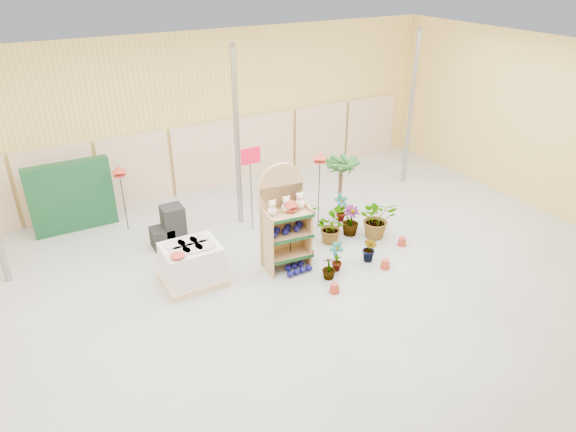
{
  "coord_description": "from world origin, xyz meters",
  "views": [
    {
      "loc": [
        -4.73,
        -7.48,
        6.35
      ],
      "look_at": [
        0.3,
        1.5,
        1.0
      ],
      "focal_mm": 32.0,
      "sensor_mm": 36.0,
      "label": 1
    }
  ],
  "objects_px": {
    "display_shelf": "(284,221)",
    "bird_table_front": "(290,204)",
    "pallet_stack": "(192,264)",
    "potted_plant_2": "(330,226)"
  },
  "relations": [
    {
      "from": "bird_table_front",
      "to": "display_shelf",
      "type": "bearing_deg",
      "value": 117.49
    },
    {
      "from": "potted_plant_2",
      "to": "pallet_stack",
      "type": "bearing_deg",
      "value": -179.42
    },
    {
      "from": "pallet_stack",
      "to": "potted_plant_2",
      "type": "bearing_deg",
      "value": 0.74
    },
    {
      "from": "display_shelf",
      "to": "pallet_stack",
      "type": "height_order",
      "value": "display_shelf"
    },
    {
      "from": "pallet_stack",
      "to": "bird_table_front",
      "type": "xyz_separation_m",
      "value": [
        2.14,
        -0.44,
        1.09
      ]
    },
    {
      "from": "display_shelf",
      "to": "bird_table_front",
      "type": "bearing_deg",
      "value": -56.19
    },
    {
      "from": "pallet_stack",
      "to": "display_shelf",
      "type": "bearing_deg",
      "value": -7.74
    },
    {
      "from": "bird_table_front",
      "to": "potted_plant_2",
      "type": "bearing_deg",
      "value": 19.37
    },
    {
      "from": "pallet_stack",
      "to": "potted_plant_2",
      "type": "height_order",
      "value": "pallet_stack"
    },
    {
      "from": "display_shelf",
      "to": "bird_table_front",
      "type": "height_order",
      "value": "display_shelf"
    }
  ]
}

